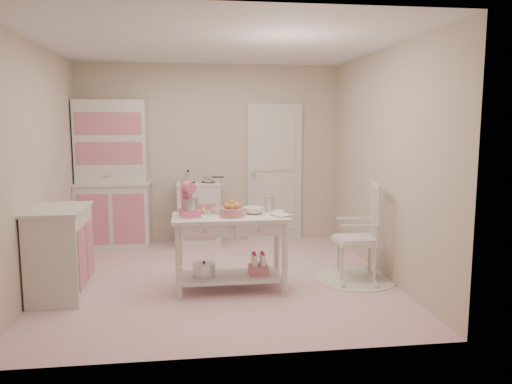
{
  "coord_description": "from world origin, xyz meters",
  "views": [
    {
      "loc": [
        -0.31,
        -5.48,
        1.77
      ],
      "look_at": [
        0.44,
        0.14,
        0.97
      ],
      "focal_mm": 35.0,
      "sensor_mm": 36.0,
      "label": 1
    }
  ],
  "objects_px": {
    "bread_basket": "(232,212)",
    "hutch": "(112,175)",
    "base_cabinet": "(60,252)",
    "stove": "(199,214)",
    "work_table": "(230,253)",
    "stand_mixer": "(189,200)",
    "rocking_chair": "(357,232)"
  },
  "relations": [
    {
      "from": "hutch",
      "to": "bread_basket",
      "type": "distance_m",
      "value": 2.57
    },
    {
      "from": "base_cabinet",
      "to": "bread_basket",
      "type": "distance_m",
      "value": 1.79
    },
    {
      "from": "rocking_chair",
      "to": "bread_basket",
      "type": "distance_m",
      "value": 1.46
    },
    {
      "from": "base_cabinet",
      "to": "bread_basket",
      "type": "height_order",
      "value": "base_cabinet"
    },
    {
      "from": "work_table",
      "to": "stand_mixer",
      "type": "xyz_separation_m",
      "value": [
        -0.42,
        0.02,
        0.57
      ]
    },
    {
      "from": "rocking_chair",
      "to": "work_table",
      "type": "xyz_separation_m",
      "value": [
        -1.43,
        -0.15,
        -0.15
      ]
    },
    {
      "from": "base_cabinet",
      "to": "work_table",
      "type": "bearing_deg",
      "value": -0.46
    },
    {
      "from": "rocking_chair",
      "to": "bread_basket",
      "type": "xyz_separation_m",
      "value": [
        -1.41,
        -0.2,
        0.3
      ]
    },
    {
      "from": "rocking_chair",
      "to": "stand_mixer",
      "type": "bearing_deg",
      "value": -165.55
    },
    {
      "from": "work_table",
      "to": "base_cabinet",
      "type": "bearing_deg",
      "value": 179.54
    },
    {
      "from": "hutch",
      "to": "stand_mixer",
      "type": "relative_size",
      "value": 6.12
    },
    {
      "from": "base_cabinet",
      "to": "rocking_chair",
      "type": "distance_m",
      "value": 3.17
    },
    {
      "from": "stove",
      "to": "base_cabinet",
      "type": "distance_m",
      "value": 2.43
    },
    {
      "from": "stove",
      "to": "work_table",
      "type": "relative_size",
      "value": 0.77
    },
    {
      "from": "stove",
      "to": "rocking_chair",
      "type": "height_order",
      "value": "rocking_chair"
    },
    {
      "from": "stove",
      "to": "work_table",
      "type": "height_order",
      "value": "stove"
    },
    {
      "from": "work_table",
      "to": "stand_mixer",
      "type": "distance_m",
      "value": 0.71
    },
    {
      "from": "hutch",
      "to": "rocking_chair",
      "type": "height_order",
      "value": "hutch"
    },
    {
      "from": "hutch",
      "to": "stand_mixer",
      "type": "bearing_deg",
      "value": -61.84
    },
    {
      "from": "stove",
      "to": "rocking_chair",
      "type": "distance_m",
      "value": 2.51
    },
    {
      "from": "rocking_chair",
      "to": "work_table",
      "type": "bearing_deg",
      "value": -163.57
    },
    {
      "from": "base_cabinet",
      "to": "rocking_chair",
      "type": "relative_size",
      "value": 0.84
    },
    {
      "from": "bread_basket",
      "to": "hutch",
      "type": "bearing_deg",
      "value": 126.11
    },
    {
      "from": "stove",
      "to": "stand_mixer",
      "type": "distance_m",
      "value": 2.02
    },
    {
      "from": "hutch",
      "to": "bread_basket",
      "type": "bearing_deg",
      "value": -53.89
    },
    {
      "from": "hutch",
      "to": "base_cabinet",
      "type": "height_order",
      "value": "hutch"
    },
    {
      "from": "hutch",
      "to": "stove",
      "type": "relative_size",
      "value": 2.26
    },
    {
      "from": "base_cabinet",
      "to": "work_table",
      "type": "height_order",
      "value": "base_cabinet"
    },
    {
      "from": "stove",
      "to": "hutch",
      "type": "bearing_deg",
      "value": 177.61
    },
    {
      "from": "bread_basket",
      "to": "stove",
      "type": "bearing_deg",
      "value": 98.77
    },
    {
      "from": "stand_mixer",
      "to": "hutch",
      "type": "bearing_deg",
      "value": 103.39
    },
    {
      "from": "stove",
      "to": "bread_basket",
      "type": "bearing_deg",
      "value": -81.23
    }
  ]
}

